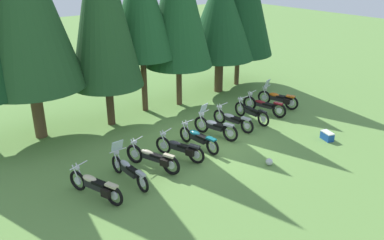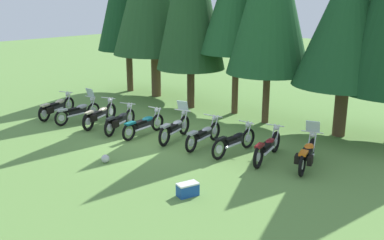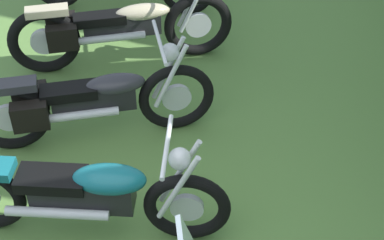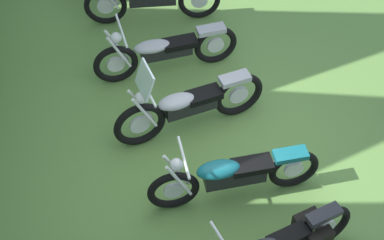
{
  "view_description": "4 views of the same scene",
  "coord_description": "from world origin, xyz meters",
  "views": [
    {
      "loc": [
        -9.86,
        -11.77,
        7.39
      ],
      "look_at": [
        -0.43,
        0.62,
        0.93
      ],
      "focal_mm": 37.39,
      "sensor_mm": 36.0,
      "label": 1
    },
    {
      "loc": [
        11.75,
        -10.89,
        5.28
      ],
      "look_at": [
        1.29,
        0.45,
        0.88
      ],
      "focal_mm": 41.22,
      "sensor_mm": 36.0,
      "label": 2
    },
    {
      "loc": [
        2.31,
        1.17,
        3.83
      ],
      "look_at": [
        -1.09,
        0.62,
        0.96
      ],
      "focal_mm": 56.05,
      "sensor_mm": 36.0,
      "label": 3
    },
    {
      "loc": [
        -5.5,
        0.97,
        6.91
      ],
      "look_at": [
        0.16,
        0.28,
        0.62
      ],
      "focal_mm": 59.05,
      "sensor_mm": 36.0,
      "label": 4
    }
  ],
  "objects": [
    {
      "name": "motorcycle_2",
      "position": [
        -3.08,
        -0.51,
        0.46
      ],
      "size": [
        1.07,
        2.33,
        1.04
      ],
      "rotation": [
        0.0,
        0.0,
        1.93
      ],
      "color": "black",
      "rests_on": "ground_plane"
    },
    {
      "name": "motorcycle_3",
      "position": [
        -1.81,
        -0.45,
        0.45
      ],
      "size": [
        1.02,
        2.16,
        1.02
      ],
      "rotation": [
        0.0,
        0.0,
        1.93
      ],
      "color": "black",
      "rests_on": "ground_plane"
    },
    {
      "name": "motorcycle_4",
      "position": [
        -0.69,
        -0.15,
        0.45
      ],
      "size": [
        0.67,
        2.29,
        0.99
      ],
      "rotation": [
        0.0,
        0.0,
        1.67
      ],
      "color": "black",
      "rests_on": "ground_plane"
    }
  ]
}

